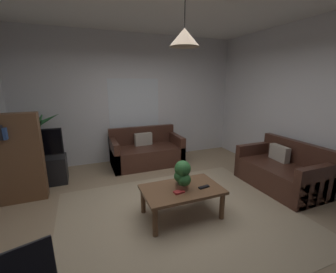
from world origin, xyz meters
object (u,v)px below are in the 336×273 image
Objects in this scene: coffee_table at (182,192)px; pendant_lamp at (184,37)px; couch_right_side at (281,172)px; book_on_table_0 at (179,192)px; potted_plant_on_table at (182,175)px; tv at (36,144)px; potted_palm_corner at (39,146)px; bookshelf_corner at (17,158)px; tv_stand at (40,171)px; couch_under_window at (146,152)px; remote_on_table_1 at (185,183)px; remote_on_table_0 at (204,187)px.

pendant_lamp is (0.00, 0.00, 1.99)m from coffee_table.
book_on_table_0 is (-2.11, -0.25, 0.16)m from couch_right_side.
coffee_table is at bearing 75.93° from potted_plant_on_table.
potted_plant_on_table is at bearing -43.18° from tv.
bookshelf_corner is at bearing -97.46° from potted_palm_corner.
tv is 0.65× the size of potted_palm_corner.
pendant_lamp reaches higher than coffee_table.
bookshelf_corner is (-0.19, -0.53, -0.06)m from tv.
tv_stand is 0.64× the size of bookshelf_corner.
tv is (-1.98, 1.86, 0.15)m from potted_plant_on_table.
potted_palm_corner is 1.05m from bookshelf_corner.
couch_under_window is 11.41× the size of book_on_table_0.
book_on_table_0 is at bearing -46.02° from tv_stand.
book_on_table_0 reaches higher than coffee_table.
remote_on_table_1 is at bearing -89.10° from couch_right_side.
potted_palm_corner is at bearing 174.45° from couch_under_window.
remote_on_table_1 is at bearing -148.08° from remote_on_table_0.
potted_palm_corner is (-2.03, 2.36, -0.03)m from potted_plant_on_table.
pendant_lamp is at bearing -42.79° from tv.
couch_right_side is 4.38m from bookshelf_corner.
remote_on_table_0 is 1.94m from pendant_lamp.
coffee_table is 1.68× the size of pendant_lamp.
couch_under_window is 2.12m from tv_stand.
book_on_table_0 is 0.10× the size of bookshelf_corner.
pendant_lamp reaches higher than couch_right_side.
remote_on_table_0 is 0.36m from potted_plant_on_table.
remote_on_table_1 is at bearing 51.13° from potted_plant_on_table.
coffee_table is 2.73m from tv_stand.
tv is 0.54m from potted_palm_corner.
book_on_table_0 is at bearing -131.19° from pendant_lamp.
pendant_lamp is (1.99, -1.86, 2.10)m from tv_stand.
tv is at bearing -84.24° from potted_palm_corner.
remote_on_table_0 is 0.40× the size of potted_plant_on_table.
potted_palm_corner reaches higher than tv.
couch_right_side is at bearing 6.83° from book_on_table_0.
book_on_table_0 is 0.23m from potted_plant_on_table.
potted_palm_corner is 3.57m from pendant_lamp.
bookshelf_corner reaches higher than remote_on_table_1.
potted_palm_corner is at bearing 130.70° from potted_plant_on_table.
couch_under_window is 2.76m from couch_right_side.
coffee_table is 1.25× the size of tv.
book_on_table_0 is 0.16× the size of tv.
bookshelf_corner reaches higher than potted_palm_corner.
book_on_table_0 is at bearing -45.71° from tv.
remote_on_table_1 is at bearing -39.76° from tv_stand.
tv is 0.56m from bookshelf_corner.
book_on_table_0 is 0.10× the size of potted_palm_corner.
tv is (-1.90, 1.94, 0.34)m from book_on_table_0.
couch_under_window is at bearing 86.96° from potted_plant_on_table.
pendant_lamp is at bearing -116.82° from remote_on_table_0.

